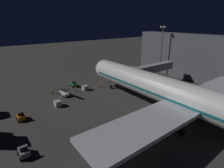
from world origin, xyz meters
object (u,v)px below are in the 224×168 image
baggage_tug_spare (74,84)px  ground_crew_by_belt_loader (76,89)px  airliner_at_gate (194,101)px  jet_bridge (148,69)px  belt_loader (64,93)px  pushback_tug (24,152)px  baggage_container_near_belt (58,103)px  baggage_tug_lead (21,117)px  traffic_cone_nose_port (107,82)px  apron_floodlight_mast (162,48)px  baggage_container_far_row (85,88)px  traffic_cone_nose_starboard (96,85)px  ground_crew_marshaller_fwd (100,85)px  ground_crew_near_nose_gear (52,91)px  ground_crew_under_port_wing (60,89)px

baggage_tug_spare → ground_crew_by_belt_loader: (1.57, 4.83, 0.20)m
airliner_at_gate → jet_bridge: airliner_at_gate is taller
jet_bridge → belt_loader: bearing=-20.9°
pushback_tug → baggage_container_near_belt: pushback_tug is taller
jet_bridge → baggage_tug_lead: (39.04, -2.37, -5.20)m
belt_loader → traffic_cone_nose_port: belt_loader is taller
apron_floodlight_mast → baggage_container_far_row: (32.88, -3.46, -10.40)m
pushback_tug → baggage_container_near_belt: 18.17m
jet_bridge → baggage_tug_spare: (20.05, -15.19, -5.20)m
baggage_container_far_row → traffic_cone_nose_starboard: bearing=-163.5°
ground_crew_marshaller_fwd → belt_loader: bearing=-3.9°
jet_bridge → apron_floodlight_mast: size_ratio=1.06×
belt_loader → ground_crew_marshaller_fwd: bearing=176.1°
ground_crew_by_belt_loader → baggage_tug_spare: bearing=-108.1°
airliner_at_gate → ground_crew_marshaller_fwd: bearing=-86.1°
baggage_tug_lead → baggage_container_far_row: 21.86m
ground_crew_near_nose_gear → ground_crew_by_belt_loader: bearing=156.2°
baggage_tug_spare → baggage_tug_lead: size_ratio=1.23×
baggage_container_far_row → ground_crew_marshaller_fwd: size_ratio=1.06×
baggage_container_far_row → ground_crew_near_nose_gear: bearing=-19.4°
baggage_tug_lead → ground_crew_by_belt_loader: bearing=-155.4°
traffic_cone_nose_port → traffic_cone_nose_starboard: (4.40, 0.00, 0.00)m
jet_bridge → ground_crew_marshaller_fwd: 16.77m
ground_crew_under_port_wing → apron_floodlight_mast: bearing=170.0°
apron_floodlight_mast → airliner_at_gate: bearing=48.0°
traffic_cone_nose_port → baggage_tug_spare: bearing=-18.9°
apron_floodlight_mast → baggage_tug_lead: (53.43, 4.00, -10.34)m
pushback_tug → apron_floodlight_mast: bearing=-163.4°
apron_floodlight_mast → baggage_tug_spare: bearing=-14.3°
ground_crew_by_belt_loader → baggage_container_near_belt: bearing=37.0°
apron_floodlight_mast → traffic_cone_nose_port: size_ratio=35.11×
apron_floodlight_mast → traffic_cone_nose_starboard: (27.70, -5.00, -10.84)m
belt_loader → baggage_container_far_row: 7.16m
airliner_at_gate → ground_crew_marshaller_fwd: (2.12, -30.96, -4.95)m
traffic_cone_nose_port → belt_loader: bearing=5.3°
baggage_tug_lead → belt_loader: bearing=-150.9°
ground_crew_under_port_wing → traffic_cone_nose_port: 16.68m
ground_crew_by_belt_loader → baggage_container_far_row: bearing=170.5°
ground_crew_marshaller_fwd → traffic_cone_nose_starboard: (0.08, -2.40, -0.66)m
belt_loader → traffic_cone_nose_port: (-16.75, -1.56, -0.57)m
apron_floodlight_mast → baggage_container_near_belt: apron_floodlight_mast is taller
belt_loader → ground_crew_under_port_wing: belt_loader is taller
baggage_tug_lead → ground_crew_by_belt_loader: baggage_tug_lead is taller
jet_bridge → ground_crew_under_port_wing: 29.20m
airliner_at_gate → baggage_tug_lead: 37.41m
pushback_tug → belt_loader: 25.29m
baggage_tug_spare → ground_crew_under_port_wing: bearing=18.2°
jet_bridge → baggage_container_far_row: (18.50, -9.84, -5.26)m
belt_loader → ground_crew_under_port_wing: size_ratio=4.02×
baggage_tug_lead → pushback_tug: size_ratio=0.95×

